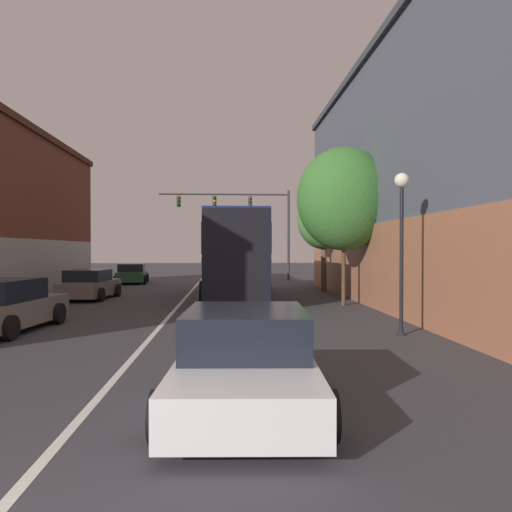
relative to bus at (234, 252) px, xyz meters
The scene contains 11 objects.
lane_center_line 3.55m from the bus, 141.78° to the right, with size 0.14×49.17×0.01m.
building_right_storefront 10.38m from the bus, 21.48° to the right, with size 8.33×24.37×10.11m.
bus is the anchor object (origin of this frame).
hatchback_foreground 16.10m from the bus, 90.15° to the right, with size 2.30×4.29×1.36m.
parked_car_left_near 12.17m from the bus, 123.12° to the left, with size 2.28×3.96×1.29m.
parked_car_left_mid 11.38m from the bus, 124.67° to the right, with size 2.43×4.56×1.43m.
parked_car_left_far 6.68m from the bus, behind, with size 2.22×3.94×1.33m.
traffic_signal_gantry 13.14m from the bus, 85.72° to the left, with size 9.39×0.36×6.50m.
street_lamp 11.28m from the bus, 68.05° to the right, with size 0.38×0.38×4.21m.
street_tree_near 5.98m from the bus, 39.38° to the right, with size 3.74×3.36×6.30m.
street_tree_far 5.65m from the bus, 29.17° to the left, with size 2.76×2.48×5.27m.
Camera 1 is at (1.94, -2.78, 2.23)m, focal length 35.00 mm.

